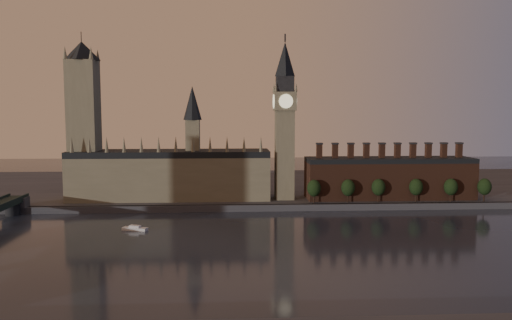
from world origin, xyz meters
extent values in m
plane|color=black|center=(0.00, 0.00, 0.00)|extent=(900.00, 900.00, 0.00)
cube|color=#444449|center=(0.00, 90.00, 2.00)|extent=(900.00, 4.00, 4.00)
cube|color=#444449|center=(0.00, 180.00, 2.00)|extent=(900.00, 180.00, 4.00)
cube|color=#797156|center=(-65.00, 115.00, 18.00)|extent=(130.00, 30.00, 28.00)
cube|color=black|center=(-65.00, 115.00, 34.00)|extent=(130.00, 30.00, 4.00)
cube|color=#797156|center=(-50.00, 115.00, 44.00)|extent=(9.00, 9.00, 24.00)
cone|color=black|center=(-50.00, 115.00, 67.00)|extent=(12.00, 12.00, 22.00)
cone|color=#797156|center=(-124.00, 101.00, 41.00)|extent=(2.60, 2.60, 10.00)
cone|color=#797156|center=(-113.27, 101.00, 41.00)|extent=(2.60, 2.60, 10.00)
cone|color=#797156|center=(-102.55, 101.00, 41.00)|extent=(2.60, 2.60, 10.00)
cone|color=#797156|center=(-91.82, 101.00, 41.00)|extent=(2.60, 2.60, 10.00)
cone|color=#797156|center=(-81.09, 101.00, 41.00)|extent=(2.60, 2.60, 10.00)
cone|color=#797156|center=(-70.36, 101.00, 41.00)|extent=(2.60, 2.60, 10.00)
cone|color=#797156|center=(-59.64, 101.00, 41.00)|extent=(2.60, 2.60, 10.00)
cone|color=#797156|center=(-48.91, 101.00, 41.00)|extent=(2.60, 2.60, 10.00)
cone|color=#797156|center=(-38.18, 101.00, 41.00)|extent=(2.60, 2.60, 10.00)
cone|color=#797156|center=(-27.45, 101.00, 41.00)|extent=(2.60, 2.60, 10.00)
cone|color=#797156|center=(-16.73, 101.00, 41.00)|extent=(2.60, 2.60, 10.00)
cone|color=#797156|center=(-6.00, 101.00, 41.00)|extent=(2.60, 2.60, 10.00)
cube|color=#797156|center=(-120.00, 115.00, 49.00)|extent=(18.00, 18.00, 90.00)
cone|color=black|center=(-120.00, 115.00, 100.00)|extent=(24.00, 24.00, 12.00)
cylinder|color=#232326|center=(-120.00, 115.00, 106.00)|extent=(0.50, 0.50, 12.00)
cone|color=#797156|center=(-128.00, 107.00, 98.00)|extent=(3.00, 3.00, 8.00)
cone|color=#797156|center=(-112.00, 107.00, 98.00)|extent=(3.00, 3.00, 8.00)
cone|color=#797156|center=(-128.00, 123.00, 98.00)|extent=(3.00, 3.00, 8.00)
cone|color=#797156|center=(-112.00, 123.00, 98.00)|extent=(3.00, 3.00, 8.00)
cube|color=#797156|center=(10.00, 110.00, 33.00)|extent=(12.00, 12.00, 58.00)
cube|color=#797156|center=(10.00, 110.00, 68.00)|extent=(14.00, 14.00, 12.00)
cube|color=#232326|center=(10.00, 110.00, 79.00)|extent=(11.00, 11.00, 10.00)
cone|color=black|center=(10.00, 110.00, 95.00)|extent=(13.00, 13.00, 22.00)
cylinder|color=#232326|center=(10.00, 110.00, 108.50)|extent=(1.00, 1.00, 5.00)
cylinder|color=beige|center=(10.00, 102.80, 68.00)|extent=(9.00, 0.50, 9.00)
cylinder|color=beige|center=(10.00, 117.20, 68.00)|extent=(9.00, 0.50, 9.00)
cylinder|color=beige|center=(2.80, 110.00, 68.00)|extent=(0.50, 9.00, 9.00)
cylinder|color=beige|center=(17.20, 110.00, 68.00)|extent=(0.50, 9.00, 9.00)
cone|color=#797156|center=(3.50, 103.50, 77.00)|extent=(2.00, 2.00, 6.00)
cone|color=#797156|center=(16.50, 103.50, 77.00)|extent=(2.00, 2.00, 6.00)
cone|color=#797156|center=(3.50, 116.50, 77.00)|extent=(2.00, 2.00, 6.00)
cone|color=#797156|center=(16.50, 116.50, 77.00)|extent=(2.00, 2.00, 6.00)
cube|color=#4D2B1D|center=(80.00, 110.00, 16.00)|extent=(110.00, 25.00, 24.00)
cube|color=black|center=(80.00, 110.00, 29.50)|extent=(110.00, 25.00, 3.00)
cube|color=#4D2B1D|center=(33.00, 110.00, 35.50)|extent=(3.50, 3.50, 9.00)
cube|color=#232326|center=(33.00, 110.00, 40.50)|extent=(4.20, 4.20, 1.00)
cube|color=#4D2B1D|center=(43.44, 110.00, 35.50)|extent=(3.50, 3.50, 9.00)
cube|color=#232326|center=(43.44, 110.00, 40.50)|extent=(4.20, 4.20, 1.00)
cube|color=#4D2B1D|center=(53.89, 110.00, 35.50)|extent=(3.50, 3.50, 9.00)
cube|color=#232326|center=(53.89, 110.00, 40.50)|extent=(4.20, 4.20, 1.00)
cube|color=#4D2B1D|center=(64.33, 110.00, 35.50)|extent=(3.50, 3.50, 9.00)
cube|color=#232326|center=(64.33, 110.00, 40.50)|extent=(4.20, 4.20, 1.00)
cube|color=#4D2B1D|center=(74.78, 110.00, 35.50)|extent=(3.50, 3.50, 9.00)
cube|color=#232326|center=(74.78, 110.00, 40.50)|extent=(4.20, 4.20, 1.00)
cube|color=#4D2B1D|center=(85.22, 110.00, 35.50)|extent=(3.50, 3.50, 9.00)
cube|color=#232326|center=(85.22, 110.00, 40.50)|extent=(4.20, 4.20, 1.00)
cube|color=#4D2B1D|center=(95.67, 110.00, 35.50)|extent=(3.50, 3.50, 9.00)
cube|color=#232326|center=(95.67, 110.00, 40.50)|extent=(4.20, 4.20, 1.00)
cube|color=#4D2B1D|center=(106.11, 110.00, 35.50)|extent=(3.50, 3.50, 9.00)
cube|color=#232326|center=(106.11, 110.00, 40.50)|extent=(4.20, 4.20, 1.00)
cube|color=#4D2B1D|center=(116.56, 110.00, 35.50)|extent=(3.50, 3.50, 9.00)
cube|color=#232326|center=(116.56, 110.00, 40.50)|extent=(4.20, 4.20, 1.00)
cube|color=#4D2B1D|center=(127.00, 110.00, 35.50)|extent=(3.50, 3.50, 9.00)
cube|color=#232326|center=(127.00, 110.00, 40.50)|extent=(4.20, 4.20, 1.00)
cylinder|color=black|center=(26.95, 93.69, 7.00)|extent=(0.80, 0.80, 6.00)
ellipsoid|color=black|center=(26.95, 93.69, 13.50)|extent=(8.60, 8.60, 10.75)
cylinder|color=black|center=(48.79, 94.40, 7.00)|extent=(0.80, 0.80, 6.00)
ellipsoid|color=black|center=(48.79, 94.40, 13.50)|extent=(8.60, 8.60, 10.75)
cylinder|color=black|center=(68.55, 95.18, 7.00)|extent=(0.80, 0.80, 6.00)
ellipsoid|color=black|center=(68.55, 95.18, 13.50)|extent=(8.60, 8.60, 10.75)
cylinder|color=black|center=(92.77, 94.86, 7.00)|extent=(0.80, 0.80, 6.00)
ellipsoid|color=black|center=(92.77, 94.86, 13.50)|extent=(8.60, 8.60, 10.75)
cylinder|color=black|center=(115.19, 94.25, 7.00)|extent=(0.80, 0.80, 6.00)
ellipsoid|color=black|center=(115.19, 94.25, 13.50)|extent=(8.60, 8.60, 10.75)
cylinder|color=black|center=(137.07, 93.89, 7.00)|extent=(0.80, 0.80, 6.00)
ellipsoid|color=black|center=(137.07, 93.89, 13.50)|extent=(8.60, 8.60, 10.75)
cube|color=#444449|center=(-155.00, 90.00, 7.00)|extent=(14.00, 8.00, 6.00)
cylinder|color=#232326|center=(-155.00, 85.00, 3.88)|extent=(8.00, 8.00, 7.75)
cube|color=silver|center=(-75.17, 43.11, 0.76)|extent=(13.83, 7.78, 1.52)
cube|color=silver|center=(-75.17, 43.11, 2.09)|extent=(6.31, 4.50, 1.14)
camera|label=1|loc=(-25.74, -213.77, 61.40)|focal=35.00mm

